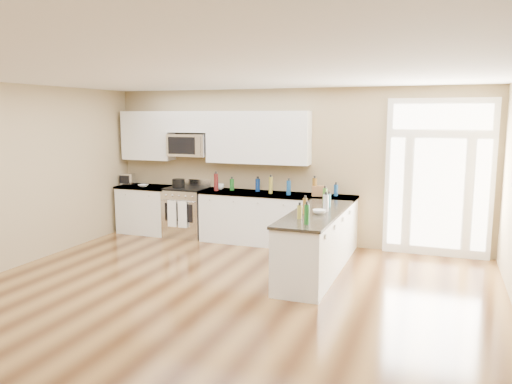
% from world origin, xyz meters
% --- Properties ---
extents(ground, '(8.00, 8.00, 0.00)m').
position_xyz_m(ground, '(0.00, 0.00, 0.00)').
color(ground, '#472914').
extents(room_shell, '(8.00, 8.00, 8.00)m').
position_xyz_m(room_shell, '(0.00, 0.00, 1.71)').
color(room_shell, tan).
rests_on(room_shell, ground).
extents(back_cabinet_left, '(1.10, 0.66, 0.94)m').
position_xyz_m(back_cabinet_left, '(-2.87, 3.69, 0.44)').
color(back_cabinet_left, silver).
rests_on(back_cabinet_left, ground).
extents(back_cabinet_right, '(2.85, 0.66, 0.94)m').
position_xyz_m(back_cabinet_right, '(-0.16, 3.69, 0.44)').
color(back_cabinet_right, silver).
rests_on(back_cabinet_right, ground).
extents(peninsula_cabinet, '(0.69, 2.32, 0.94)m').
position_xyz_m(peninsula_cabinet, '(0.93, 2.24, 0.43)').
color(peninsula_cabinet, silver).
rests_on(peninsula_cabinet, ground).
extents(upper_cabinet_left, '(1.04, 0.33, 0.95)m').
position_xyz_m(upper_cabinet_left, '(-2.88, 3.83, 1.93)').
color(upper_cabinet_left, silver).
rests_on(upper_cabinet_left, room_shell).
extents(upper_cabinet_right, '(1.94, 0.33, 0.95)m').
position_xyz_m(upper_cabinet_right, '(-0.57, 3.83, 1.93)').
color(upper_cabinet_right, silver).
rests_on(upper_cabinet_right, room_shell).
extents(upper_cabinet_short, '(0.82, 0.33, 0.40)m').
position_xyz_m(upper_cabinet_short, '(-1.95, 3.83, 2.20)').
color(upper_cabinet_short, silver).
rests_on(upper_cabinet_short, room_shell).
extents(microwave, '(0.78, 0.41, 0.42)m').
position_xyz_m(microwave, '(-1.95, 3.80, 1.76)').
color(microwave, silver).
rests_on(microwave, room_shell).
extents(entry_door, '(1.70, 0.10, 2.60)m').
position_xyz_m(entry_door, '(2.55, 3.95, 1.30)').
color(entry_door, white).
rests_on(entry_door, ground).
extents(kitchen_range, '(0.77, 0.69, 1.08)m').
position_xyz_m(kitchen_range, '(-1.98, 3.69, 0.48)').
color(kitchen_range, silver).
rests_on(kitchen_range, ground).
extents(stockpot, '(0.24, 0.24, 0.18)m').
position_xyz_m(stockpot, '(-2.11, 3.64, 1.04)').
color(stockpot, black).
rests_on(stockpot, kitchen_range).
extents(toaster_oven, '(0.29, 0.25, 0.22)m').
position_xyz_m(toaster_oven, '(-3.35, 3.76, 1.05)').
color(toaster_oven, silver).
rests_on(toaster_oven, back_cabinet_left).
extents(cardboard_box, '(0.25, 0.21, 0.18)m').
position_xyz_m(cardboard_box, '(0.61, 3.67, 1.03)').
color(cardboard_box, brown).
rests_on(cardboard_box, back_cabinet_right).
extents(bowl_left, '(0.21, 0.21, 0.05)m').
position_xyz_m(bowl_left, '(-2.86, 3.56, 0.96)').
color(bowl_left, white).
rests_on(bowl_left, back_cabinet_left).
extents(bowl_peninsula, '(0.20, 0.20, 0.06)m').
position_xyz_m(bowl_peninsula, '(1.00, 2.12, 0.97)').
color(bowl_peninsula, white).
rests_on(bowl_peninsula, peninsula_cabinet).
extents(cup_counter, '(0.17, 0.17, 0.11)m').
position_xyz_m(cup_counter, '(-1.29, 3.75, 1.00)').
color(cup_counter, white).
rests_on(cup_counter, back_cabinet_right).
extents(counter_bottles, '(2.42, 2.46, 0.32)m').
position_xyz_m(counter_bottles, '(0.16, 3.14, 1.07)').
color(counter_bottles, '#19591E').
rests_on(counter_bottles, back_cabinet_right).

